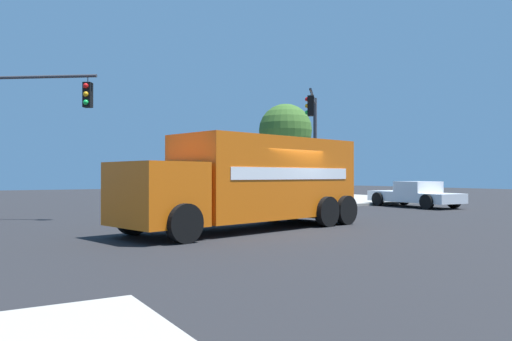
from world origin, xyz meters
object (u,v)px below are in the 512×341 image
traffic_light_secondary (27,121)px  pedestrian_near_corner (300,184)px  pickup_white (415,194)px  pedestrian_crossing (343,185)px  delivery_truck (252,181)px  shade_tree_near (286,131)px  traffic_light_primary (314,132)px

traffic_light_secondary → pedestrian_near_corner: bearing=-155.5°
traffic_light_secondary → pickup_white: traffic_light_secondary is taller
pedestrian_near_corner → traffic_light_secondary: bearing=24.5°
pedestrian_crossing → pickup_white: bearing=96.9°
traffic_light_secondary → delivery_truck: bearing=128.2°
delivery_truck → pedestrian_crossing: bearing=-141.4°
traffic_light_secondary → shade_tree_near: 21.64m
pickup_white → pedestrian_near_corner: 11.22m
delivery_truck → pickup_white: 13.97m
pedestrian_near_corner → shade_tree_near: (0.27, -1.42, 4.07)m
delivery_truck → traffic_light_primary: 10.65m
traffic_light_secondary → pedestrian_near_corner: (-19.30, -8.79, -2.73)m
traffic_light_secondary → shade_tree_near: (-19.03, -10.21, 1.33)m
delivery_truck → pickup_white: (-13.07, -4.87, -0.79)m
traffic_light_primary → pedestrian_crossing: size_ratio=3.42×
pedestrian_crossing → traffic_light_secondary: bearing=8.3°
traffic_light_secondary → pedestrian_crossing: size_ratio=3.38×
pickup_white → pedestrian_crossing: bearing=-83.1°
traffic_light_secondary → shade_tree_near: shade_tree_near is taller
traffic_light_primary → shade_tree_near: size_ratio=0.83×
traffic_light_secondary → pickup_white: (-18.81, 2.42, -3.05)m
pickup_white → shade_tree_near: (-0.22, -12.63, 4.38)m
pedestrian_near_corner → shade_tree_near: 4.32m
pickup_white → shade_tree_near: 13.37m
pedestrian_crossing → delivery_truck: bearing=38.6°
pickup_white → pedestrian_near_corner: pedestrian_near_corner is taller
traffic_light_secondary → pickup_white: 19.21m
pedestrian_near_corner → pedestrian_crossing: pedestrian_crossing is taller
pickup_white → pedestrian_crossing: size_ratio=3.10×
traffic_light_secondary → pickup_white: bearing=172.7°
delivery_truck → pedestrian_crossing: size_ratio=5.13×
delivery_truck → shade_tree_near: bearing=-127.2°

